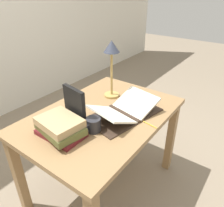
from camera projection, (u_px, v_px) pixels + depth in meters
name	position (u px, v px, depth m)	size (l,w,h in m)	color
ground_plane	(104.00, 185.00, 1.91)	(12.00, 12.00, 0.00)	gray
reading_desk	(102.00, 126.00, 1.61)	(1.15, 0.80, 0.73)	#937047
open_book	(124.00, 111.00, 1.53)	(0.57, 0.40, 0.11)	#38281E
book_stack_tall	(60.00, 127.00, 1.31)	(0.24, 0.32, 0.12)	maroon
book_standing_upright	(75.00, 107.00, 1.39)	(0.06, 0.20, 0.26)	black
reading_lamp	(112.00, 56.00, 1.64)	(0.12, 0.12, 0.45)	tan
coffee_mug	(93.00, 125.00, 1.36)	(0.12, 0.09, 0.09)	#28282D
pencil	(148.00, 124.00, 1.44)	(0.03, 0.14, 0.01)	gold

